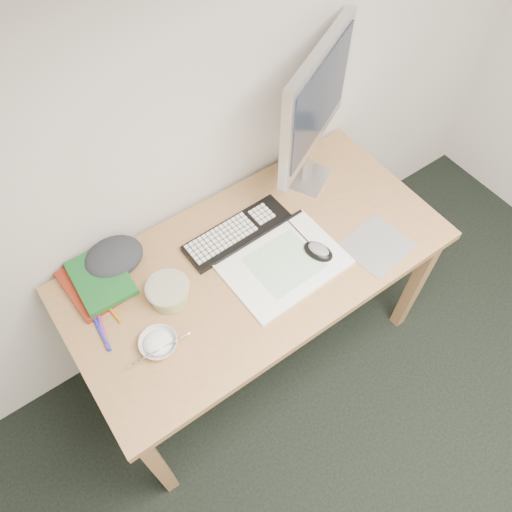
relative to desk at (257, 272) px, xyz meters
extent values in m
plane|color=silver|center=(-0.07, 0.37, 0.63)|extent=(3.60, 0.00, 3.60)
cube|color=#A87D4D|center=(-0.65, -0.30, -0.31)|extent=(0.05, 0.05, 0.71)
cube|color=#A87D4D|center=(0.65, -0.30, -0.31)|extent=(0.05, 0.05, 0.71)
cube|color=#A87D4D|center=(-0.65, 0.30, -0.31)|extent=(0.05, 0.05, 0.71)
cube|color=#A87D4D|center=(0.65, 0.30, -0.31)|extent=(0.05, 0.05, 0.71)
cube|color=#A87D4D|center=(0.00, 0.00, 0.06)|extent=(1.40, 0.70, 0.03)
cube|color=slate|center=(0.40, -0.21, 0.08)|extent=(0.25, 0.23, 0.00)
cube|color=white|center=(0.07, -0.07, 0.09)|extent=(0.43, 0.31, 0.01)
cube|color=black|center=(0.01, 0.13, 0.09)|extent=(0.42, 0.15, 0.02)
cube|color=silver|center=(0.40, 0.21, 0.09)|extent=(0.23, 0.22, 0.01)
cube|color=silver|center=(0.40, 0.21, 0.17)|extent=(0.06, 0.04, 0.17)
cube|color=silver|center=(0.40, 0.21, 0.47)|extent=(0.47, 0.27, 0.41)
cube|color=black|center=(0.40, 0.21, 0.48)|extent=(0.41, 0.22, 0.33)
ellipsoid|color=black|center=(0.20, -0.11, 0.11)|extent=(0.11, 0.13, 0.04)
imported|color=white|center=(-0.45, -0.09, 0.10)|extent=(0.14, 0.14, 0.04)
cylinder|color=silver|center=(-0.46, -0.12, 0.12)|extent=(0.21, 0.03, 0.02)
cylinder|color=#DDD34E|center=(-0.33, 0.04, 0.12)|extent=(0.16, 0.16, 0.07)
cube|color=maroon|center=(-0.53, 0.24, 0.09)|extent=(0.20, 0.25, 0.02)
cube|color=#165A22|center=(-0.50, 0.23, 0.12)|extent=(0.19, 0.25, 0.02)
ellipsoid|color=#292D31|center=(-0.42, 0.28, 0.12)|extent=(0.19, 0.17, 0.07)
cylinder|color=#DD6E87|center=(-0.01, 0.07, 0.09)|extent=(0.16, 0.08, 0.01)
cylinder|color=tan|center=(-0.02, 0.08, 0.09)|extent=(0.14, 0.13, 0.01)
cylinder|color=black|center=(0.08, 0.09, 0.09)|extent=(0.16, 0.01, 0.01)
cylinder|color=#1E29A6|center=(-0.59, 0.05, 0.09)|extent=(0.02, 0.14, 0.01)
cylinder|color=#C37A17|center=(-0.52, 0.12, 0.09)|extent=(0.03, 0.14, 0.01)
cylinder|color=#80268E|center=(-0.58, 0.06, 0.09)|extent=(0.04, 0.14, 0.01)
camera|label=1|loc=(-0.58, -0.82, 1.59)|focal=35.00mm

